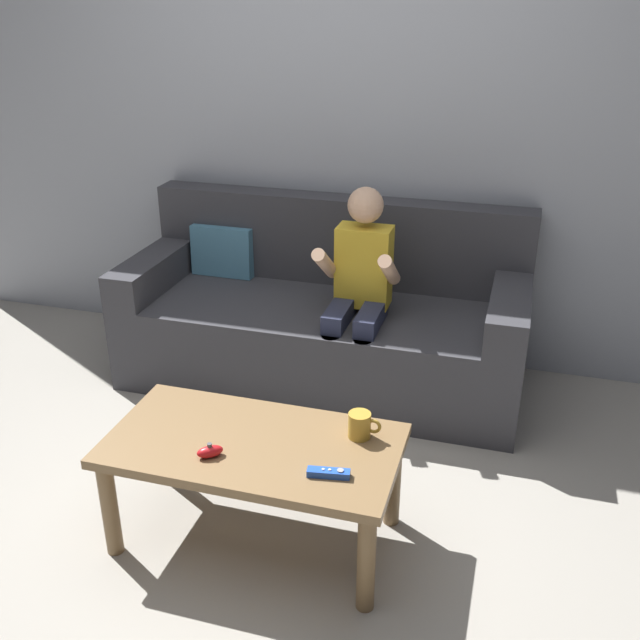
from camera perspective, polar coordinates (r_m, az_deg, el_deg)
name	(u,v)px	position (r m, az deg, el deg)	size (l,w,h in m)	color
ground_plane	(219,541)	(2.83, -7.94, -16.78)	(9.61, 9.61, 0.00)	#9E998E
wall_back	(342,120)	(3.80, 1.72, 15.39)	(4.81, 0.05, 2.50)	#999EA8
couch	(324,321)	(3.71, 0.30, -0.08)	(1.98, 0.80, 0.89)	#38383D
person_seated_on_couch	(359,288)	(3.37, 3.06, 2.54)	(0.36, 0.44, 1.04)	#282D47
coffee_table	(253,457)	(2.62, -5.24, -10.62)	(1.03, 0.54, 0.42)	brown
game_remote_blue_near_edge	(329,473)	(2.40, 0.69, -11.90)	(0.14, 0.06, 0.03)	blue
nunchuk_red	(210,451)	(2.51, -8.62, -10.15)	(0.10, 0.09, 0.05)	red
coffee_mug	(360,425)	(2.57, 3.17, -8.24)	(0.12, 0.08, 0.10)	#B78C2D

